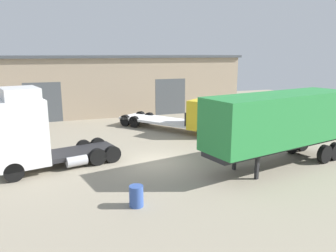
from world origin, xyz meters
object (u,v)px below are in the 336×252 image
Objects in this scene: flatbed_truck_yellow at (189,117)px; oil_drum at (136,196)px; container_trailer_green at (280,121)px; tractor_unit_white at (28,133)px.

flatbed_truck_yellow reaches higher than oil_drum.
oil_drum is at bearing -69.23° from flatbed_truck_yellow.
flatbed_truck_yellow is at bearing -92.66° from container_trailer_green.
flatbed_truck_yellow is at bearing 57.32° from oil_drum.
oil_drum is at bearing 2.07° from container_trailer_green.
container_trailer_green reaches higher than flatbed_truck_yellow.
flatbed_truck_yellow is (11.30, 5.14, -0.82)m from tractor_unit_white.
oil_drum is (4.23, -5.88, -1.65)m from tractor_unit_white.
tractor_unit_white is at bearing 125.68° from oil_drum.
flatbed_truck_yellow is 13.13m from oil_drum.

